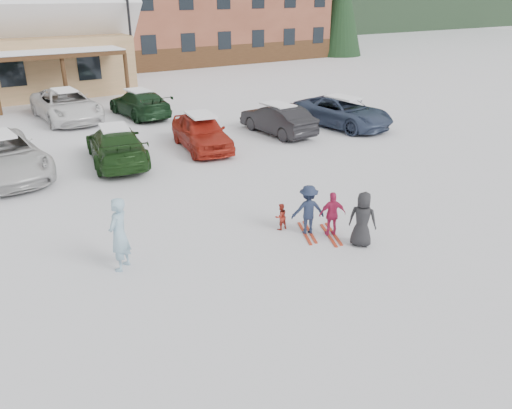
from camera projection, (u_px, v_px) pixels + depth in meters
ground at (267, 256)px, 12.69m from camera, size 160.00×160.00×0.00m
lamp_post at (130, 33)px, 31.62m from camera, size 0.50×0.25×6.66m
conifer_3 at (67, 3)px, 47.79m from camera, size 3.96×3.96×9.18m
adult_skier at (119, 234)px, 11.78m from camera, size 0.79×0.78×1.84m
toddler_red at (281, 217)px, 13.98m from camera, size 0.38×0.30×0.78m
child_navy at (308, 210)px, 13.63m from camera, size 1.05×0.85×1.42m
skis_child_navy at (307, 232)px, 13.90m from camera, size 0.74×1.36×0.03m
child_magenta at (332, 214)px, 13.54m from camera, size 0.81×0.57×1.27m
skis_child_magenta at (331, 235)px, 13.78m from camera, size 0.72×1.37×0.03m
bystander_dark at (363, 219)px, 12.96m from camera, size 0.81×0.87×1.49m
parked_car_2 at (1, 156)px, 17.88m from camera, size 3.07×5.80×1.55m
parked_car_3 at (116, 145)px, 19.32m from camera, size 2.78×5.14×1.41m
parked_car_4 at (201, 132)px, 21.04m from camera, size 2.39×4.56×1.48m
parked_car_5 at (278, 119)px, 23.26m from camera, size 1.73×4.30×1.39m
parked_car_6 at (342, 112)px, 24.56m from camera, size 3.16×5.51×1.45m
parked_car_10 at (66, 105)px, 25.73m from camera, size 2.83×5.74×1.57m
parked_car_11 at (139, 103)px, 26.55m from camera, size 2.26×4.90×1.39m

